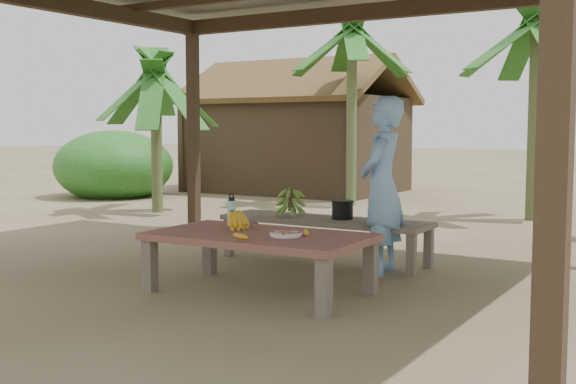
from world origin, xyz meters
The scene contains 16 objects.
ground centered at (0.00, 0.00, 0.00)m, with size 80.00×80.00×0.00m, color brown.
work_table centered at (0.13, -0.49, 0.43)m, with size 1.82×1.04×0.50m.
bench centered at (-0.07, 1.01, 0.39)m, with size 2.20×0.62×0.45m.
ripe_banana_bunch centered at (-0.23, -0.37, 0.59)m, with size 0.28×0.24×0.17m, color yellow, non-canonical shape.
plate centered at (0.41, -0.53, 0.52)m, with size 0.26×0.26×0.04m.
loose_banana_front centered at (0.17, -0.81, 0.52)m, with size 0.04×0.15×0.04m, color yellow.
loose_banana_side centered at (0.51, -0.37, 0.52)m, with size 0.04×0.14×0.04m, color yellow.
water_flask centered at (-0.36, -0.19, 0.62)m, with size 0.08×0.08×0.29m.
green_banana_stalk centered at (-0.47, 1.01, 0.61)m, with size 0.27×0.27×0.31m, color #598C2D, non-canonical shape.
cooking_pot centered at (0.11, 1.06, 0.54)m, with size 0.21×0.21×0.18m, color black.
skewer_rack centered at (0.51, 0.97, 0.57)m, with size 0.18×0.08×0.24m, color #A57F47, non-canonical shape.
woman centered at (0.66, 0.78, 0.83)m, with size 0.61×0.40×1.66m, color #6F9DD2.
hut centered at (-4.50, 8.00, 1.10)m, with size 4.40×3.43×2.85m.
banana_plant_n centered at (0.96, 5.55, 2.67)m, with size 1.80×1.80×3.16m.
banana_plant_nw centered at (-2.26, 6.03, 2.83)m, with size 1.80×1.80×3.32m.
banana_plant_w centered at (-4.47, 3.43, 1.98)m, with size 1.80×1.80×2.45m.
Camera 1 is at (3.41, -5.41, 1.37)m, focal length 45.00 mm.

